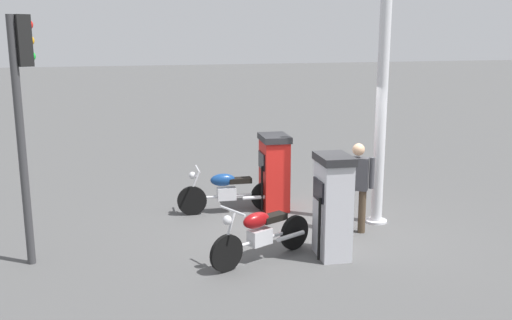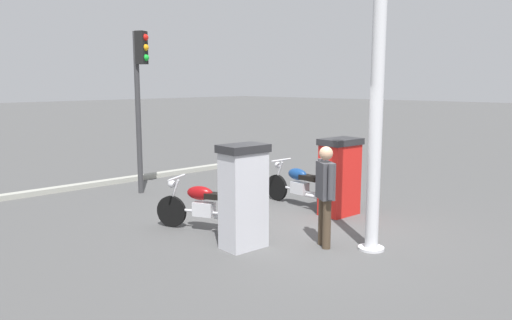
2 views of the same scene
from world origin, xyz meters
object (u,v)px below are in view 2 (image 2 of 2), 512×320
object	(u,v)px
motorcycle_far_pump	(205,206)
attendant_person	(325,190)
fuel_pump_far	(243,196)
canopy_support_pole	(376,107)
motorcycle_near_pump	(300,185)
fuel_pump_near	(339,176)
roadside_traffic_light	(140,84)

from	to	relation	value
motorcycle_far_pump	attendant_person	size ratio (longest dim) A/B	1.15
fuel_pump_far	canopy_support_pole	xyz separation A→B (m)	(-1.51, -1.26, 1.37)
motorcycle_near_pump	motorcycle_far_pump	size ratio (longest dim) A/B	1.10
fuel_pump_near	attendant_person	world-z (taller)	attendant_person
fuel_pump_near	roadside_traffic_light	world-z (taller)	roadside_traffic_light
motorcycle_near_pump	canopy_support_pole	world-z (taller)	canopy_support_pole
fuel_pump_far	motorcycle_near_pump	bearing A→B (deg)	-70.24
motorcycle_far_pump	canopy_support_pole	distance (m)	3.33
motorcycle_near_pump	fuel_pump_far	bearing A→B (deg)	109.76
fuel_pump_far	roadside_traffic_light	distance (m)	4.83
attendant_person	canopy_support_pole	xyz separation A→B (m)	(-0.62, -0.37, 1.29)
fuel_pump_far	motorcycle_near_pump	size ratio (longest dim) A/B	0.81
roadside_traffic_light	canopy_support_pole	size ratio (longest dim) A/B	0.81
roadside_traffic_light	fuel_pump_near	bearing A→B (deg)	-161.30
canopy_support_pole	motorcycle_far_pump	bearing A→B (deg)	22.56
motorcycle_near_pump	canopy_support_pole	distance (m)	3.33
fuel_pump_near	roadside_traffic_light	size ratio (longest dim) A/B	0.41
fuel_pump_far	roadside_traffic_light	world-z (taller)	roadside_traffic_light
fuel_pump_near	attendant_person	xyz separation A→B (m)	(-0.89, 1.76, 0.14)
motorcycle_far_pump	canopy_support_pole	world-z (taller)	canopy_support_pole
motorcycle_near_pump	fuel_pump_near	bearing A→B (deg)	179.31
attendant_person	motorcycle_far_pump	bearing A→B (deg)	19.76
attendant_person	canopy_support_pole	bearing A→B (deg)	-149.14
motorcycle_far_pump	attendant_person	distance (m)	2.17
fuel_pump_near	fuel_pump_far	xyz separation A→B (m)	(-0.00, 2.65, 0.07)
fuel_pump_far	motorcycle_near_pump	distance (m)	2.86
canopy_support_pole	fuel_pump_far	bearing A→B (deg)	39.86
fuel_pump_near	roadside_traffic_light	xyz separation A→B (m)	(4.38, 1.48, 1.75)
fuel_pump_far	motorcycle_far_pump	world-z (taller)	fuel_pump_far
fuel_pump_near	motorcycle_near_pump	distance (m)	1.01
attendant_person	roadside_traffic_light	size ratio (longest dim) A/B	0.43
motorcycle_near_pump	motorcycle_far_pump	distance (m)	2.49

